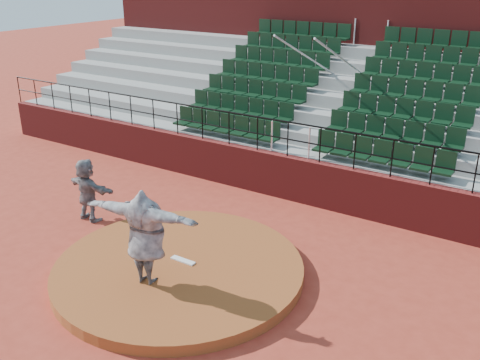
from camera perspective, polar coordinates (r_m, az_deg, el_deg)
ground at (r=12.12m, az=-6.50°, el=-9.90°), size 90.00×90.00×0.00m
pitchers_mound at (r=12.06m, az=-6.52°, el=-9.40°), size 5.50×5.50×0.25m
pitching_rubber at (r=12.08m, az=-6.10°, el=-8.53°), size 0.60×0.15×0.03m
boundary_wall at (r=15.58m, az=4.97°, el=0.33°), size 24.00×0.30×1.30m
wall_railing at (r=15.13m, az=5.14°, el=5.19°), size 24.04×0.05×1.03m
seating_deck at (r=18.48m, az=10.41°, el=6.15°), size 24.00×5.97×4.63m
press_box_facade at (r=21.71m, az=15.00°, el=13.77°), size 24.00×3.00×7.10m
pitcher at (r=10.99m, az=-10.06°, el=-5.96°), size 2.62×1.07×2.07m
fielder at (r=14.66m, az=-15.97°, el=-1.02°), size 1.62×0.60×1.72m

